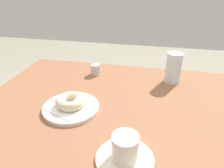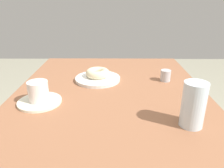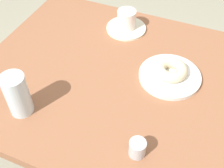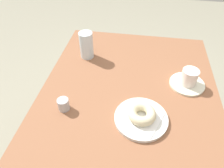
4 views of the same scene
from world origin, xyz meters
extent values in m
plane|color=gray|center=(0.00, 0.00, 0.00)|extent=(6.00, 6.00, 0.00)
cube|color=brown|center=(0.00, 0.00, 0.68)|extent=(0.98, 0.76, 0.04)
cylinder|color=brown|center=(-0.44, -0.32, 0.33)|extent=(0.06, 0.06, 0.67)
cylinder|color=brown|center=(-0.44, 0.32, 0.33)|extent=(0.06, 0.06, 0.67)
cylinder|color=silver|center=(0.13, 0.06, 0.71)|extent=(0.20, 0.20, 0.01)
cube|color=white|center=(0.13, 0.06, 0.72)|extent=(0.18, 0.18, 0.00)
torus|color=beige|center=(0.13, 0.06, 0.74)|extent=(0.11, 0.11, 0.04)
cylinder|color=silver|center=(-0.24, -0.24, 0.77)|extent=(0.07, 0.07, 0.14)
cylinder|color=silver|center=(-0.10, 0.25, 0.71)|extent=(0.15, 0.15, 0.01)
cylinder|color=silver|center=(-0.10, 0.25, 0.75)|extent=(0.07, 0.07, 0.07)
cylinder|color=black|center=(-0.10, 0.25, 0.78)|extent=(0.06, 0.06, 0.00)
cylinder|color=#B8B8BC|center=(0.12, -0.24, 0.73)|extent=(0.04, 0.04, 0.05)
camera|label=1|loc=(-0.14, 0.63, 1.14)|focal=33.30mm
camera|label=2|loc=(-0.78, -0.01, 1.06)|focal=34.65mm
camera|label=3|loc=(0.21, -0.62, 1.37)|focal=46.20mm
camera|label=4|loc=(0.61, 0.03, 1.33)|focal=32.97mm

